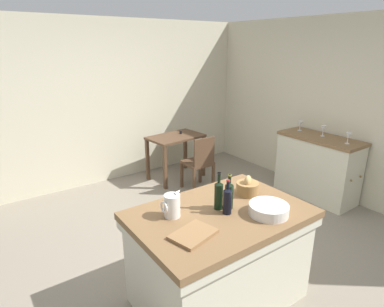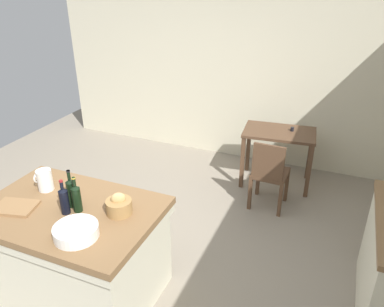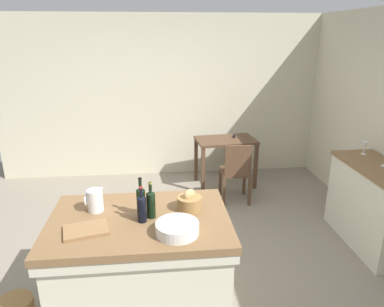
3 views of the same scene
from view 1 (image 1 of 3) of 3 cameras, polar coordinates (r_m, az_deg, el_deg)
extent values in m
plane|color=gray|center=(3.77, 1.42, -16.95)|extent=(6.76, 6.76, 0.00)
cube|color=beige|center=(5.45, -15.24, 8.56)|extent=(5.32, 0.12, 2.60)
cube|color=beige|center=(5.15, 25.57, 6.85)|extent=(0.12, 5.20, 2.60)
cube|color=brown|center=(2.74, 5.01, -10.73)|extent=(1.45, 0.99, 0.06)
cube|color=beige|center=(2.78, 4.97, -11.99)|extent=(1.43, 0.97, 0.08)
cube|color=beige|center=(2.98, 4.76, -18.14)|extent=(1.37, 0.91, 0.82)
cube|color=brown|center=(5.01, 21.81, 2.51)|extent=(0.52, 1.18, 0.04)
cube|color=beige|center=(5.15, 21.19, -2.50)|extent=(0.49, 1.15, 0.89)
sphere|color=brown|center=(4.77, 26.32, -4.31)|extent=(0.03, 0.03, 0.03)
sphere|color=brown|center=(4.97, 27.64, -3.64)|extent=(0.03, 0.03, 0.03)
cube|color=#513826|center=(5.40, -2.90, 2.94)|extent=(0.95, 0.65, 0.04)
cube|color=#513826|center=(5.10, -4.77, -2.53)|extent=(0.05, 0.05, 0.72)
cube|color=#513826|center=(5.60, 2.05, -0.51)|extent=(0.05, 0.05, 0.72)
cube|color=#513826|center=(5.48, -7.84, -1.12)|extent=(0.05, 0.05, 0.72)
cube|color=#513826|center=(5.94, -1.19, 0.65)|extent=(0.05, 0.05, 0.72)
cylinder|color=black|center=(5.52, -2.01, 3.76)|extent=(0.04, 0.04, 0.05)
cube|color=#513826|center=(5.06, 0.97, -1.63)|extent=(0.41, 0.41, 0.04)
cube|color=#513826|center=(4.84, 2.19, 0.33)|extent=(0.36, 0.04, 0.42)
cube|color=#513826|center=(5.37, 1.45, -3.03)|extent=(0.04, 0.04, 0.42)
cube|color=#513826|center=(5.19, -1.82, -3.84)|extent=(0.04, 0.04, 0.42)
cube|color=#513826|center=(5.11, 3.77, -4.26)|extent=(0.04, 0.04, 0.42)
cube|color=#513826|center=(4.91, 0.41, -5.18)|extent=(0.04, 0.04, 0.42)
cylinder|color=silver|center=(2.61, -3.53, -9.19)|extent=(0.13, 0.13, 0.19)
cone|color=silver|center=(2.59, -2.47, -6.81)|extent=(0.07, 0.04, 0.06)
torus|color=silver|center=(2.57, -4.97, -9.44)|extent=(0.02, 0.10, 0.10)
cylinder|color=silver|center=(2.73, 13.38, -9.58)|extent=(0.32, 0.32, 0.09)
cylinder|color=olive|center=(3.03, 9.75, -6.10)|extent=(0.21, 0.21, 0.11)
ellipsoid|color=tan|center=(3.00, 9.83, -4.76)|extent=(0.13, 0.11, 0.10)
cube|color=olive|center=(2.40, 0.23, -14.06)|extent=(0.37, 0.30, 0.02)
cylinder|color=black|center=(2.74, 6.54, -7.61)|extent=(0.07, 0.07, 0.21)
cone|color=black|center=(2.69, 6.63, -5.39)|extent=(0.07, 0.07, 0.02)
cylinder|color=black|center=(2.67, 6.67, -4.43)|extent=(0.03, 0.03, 0.07)
cylinder|color=#B29933|center=(2.66, 6.69, -3.83)|extent=(0.03, 0.03, 0.01)
cylinder|color=black|center=(2.72, 4.71, -7.61)|extent=(0.07, 0.07, 0.22)
cone|color=black|center=(2.67, 4.78, -5.21)|extent=(0.07, 0.07, 0.03)
cylinder|color=black|center=(2.65, 4.81, -4.17)|extent=(0.03, 0.03, 0.08)
cylinder|color=black|center=(2.63, 4.83, -3.50)|extent=(0.03, 0.03, 0.01)
cylinder|color=black|center=(2.66, 6.26, -8.54)|extent=(0.07, 0.07, 0.20)
cone|color=black|center=(2.61, 6.35, -6.34)|extent=(0.07, 0.07, 0.02)
cylinder|color=black|center=(2.59, 6.39, -5.39)|extent=(0.03, 0.03, 0.07)
cylinder|color=maroon|center=(2.58, 6.41, -4.79)|extent=(0.03, 0.03, 0.01)
cylinder|color=white|center=(4.80, 25.69, 1.61)|extent=(0.06, 0.06, 0.00)
cylinder|color=white|center=(4.79, 25.74, 1.98)|extent=(0.01, 0.01, 0.06)
cone|color=white|center=(4.77, 25.86, 2.83)|extent=(0.07, 0.07, 0.09)
cylinder|color=white|center=(5.05, 22.03, 2.90)|extent=(0.06, 0.06, 0.00)
cylinder|color=white|center=(5.05, 22.07, 3.26)|extent=(0.01, 0.01, 0.06)
cone|color=white|center=(5.03, 22.18, 4.08)|extent=(0.07, 0.07, 0.09)
cylinder|color=white|center=(5.27, 18.45, 3.91)|extent=(0.06, 0.06, 0.00)
cylinder|color=white|center=(5.26, 18.48, 4.25)|extent=(0.01, 0.01, 0.06)
cone|color=white|center=(5.25, 18.56, 5.02)|extent=(0.07, 0.07, 0.09)
camera|label=2|loc=(3.50, 60.54, 16.74)|focal=35.43mm
camera|label=3|loc=(1.89, 79.51, 6.49)|focal=33.09mm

